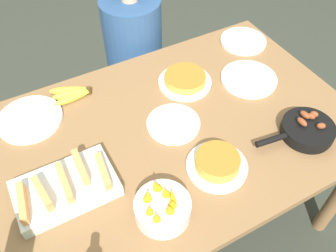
{
  "coord_description": "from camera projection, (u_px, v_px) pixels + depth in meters",
  "views": [
    {
      "loc": [
        -0.44,
        -0.81,
        1.83
      ],
      "look_at": [
        0.0,
        0.0,
        0.78
      ],
      "focal_mm": 38.0,
      "sensor_mm": 36.0,
      "label": 1
    }
  ],
  "objects": [
    {
      "name": "ground_plane",
      "position": [
        168.0,
        218.0,
        1.98
      ],
      "size": [
        14.0,
        14.0,
        0.0
      ],
      "primitive_type": "plane",
      "color": "#383D33"
    },
    {
      "name": "dining_table",
      "position": [
        168.0,
        146.0,
        1.49
      ],
      "size": [
        1.54,
        0.98,
        0.75
      ],
      "color": "olive",
      "rests_on": "ground_plane"
    },
    {
      "name": "banana_bunch",
      "position": [
        72.0,
        94.0,
        1.53
      ],
      "size": [
        0.18,
        0.12,
        0.04
      ],
      "color": "yellow",
      "rests_on": "dining_table"
    },
    {
      "name": "melon_tray",
      "position": [
        65.0,
        188.0,
        1.21
      ],
      "size": [
        0.34,
        0.21,
        0.1
      ],
      "color": "silver",
      "rests_on": "dining_table"
    },
    {
      "name": "skillet",
      "position": [
        306.0,
        130.0,
        1.39
      ],
      "size": [
        0.33,
        0.21,
        0.08
      ],
      "rotation": [
        0.0,
        0.0,
        3.01
      ],
      "color": "black",
      "rests_on": "dining_table"
    },
    {
      "name": "frittata_plate_center",
      "position": [
        185.0,
        80.0,
        1.59
      ],
      "size": [
        0.24,
        0.24,
        0.05
      ],
      "color": "white",
      "rests_on": "dining_table"
    },
    {
      "name": "frittata_plate_side",
      "position": [
        217.0,
        163.0,
        1.28
      ],
      "size": [
        0.23,
        0.23,
        0.06
      ],
      "color": "white",
      "rests_on": "dining_table"
    },
    {
      "name": "empty_plate_near_front",
      "position": [
        30.0,
        119.0,
        1.45
      ],
      "size": [
        0.26,
        0.26,
        0.02
      ],
      "color": "white",
      "rests_on": "dining_table"
    },
    {
      "name": "empty_plate_far_left",
      "position": [
        249.0,
        79.0,
        1.62
      ],
      "size": [
        0.25,
        0.25,
        0.02
      ],
      "color": "white",
      "rests_on": "dining_table"
    },
    {
      "name": "empty_plate_far_right",
      "position": [
        173.0,
        124.0,
        1.43
      ],
      "size": [
        0.22,
        0.22,
        0.02
      ],
      "color": "white",
      "rests_on": "dining_table"
    },
    {
      "name": "empty_plate_mid_edge",
      "position": [
        243.0,
        41.0,
        1.81
      ],
      "size": [
        0.23,
        0.23,
        0.02
      ],
      "color": "white",
      "rests_on": "dining_table"
    },
    {
      "name": "fruit_bowl_mango",
      "position": [
        162.0,
        207.0,
        1.15
      ],
      "size": [
        0.19,
        0.19,
        0.12
      ],
      "color": "white",
      "rests_on": "dining_table"
    },
    {
      "name": "person_figure",
      "position": [
        136.0,
        71.0,
        2.08
      ],
      "size": [
        0.34,
        0.34,
        1.16
      ],
      "color": "black",
      "rests_on": "ground_plane"
    }
  ]
}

